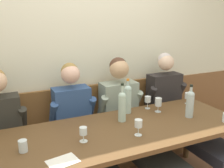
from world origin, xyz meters
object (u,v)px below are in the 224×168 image
at_px(wine_bottle_clear_water, 122,105).
at_px(wine_glass_by_bottle, 188,96).
at_px(water_tumbler_left, 23,146).
at_px(wine_glass_right_end, 158,103).
at_px(wine_glass_near_bucket, 148,100).
at_px(dining_table, 122,136).
at_px(wine_glass_mid_left, 138,124).
at_px(person_left_seat, 182,116).
at_px(wine_bottle_amber_mid, 128,98).
at_px(person_right_seat, 4,151).
at_px(wine_glass_left_end, 83,132).
at_px(wine_bottle_green_tall, 190,103).
at_px(person_center_right_seat, 83,135).
at_px(wall_bench, 95,143).
at_px(person_center_left_seat, 133,123).

height_order(wine_bottle_clear_water, wine_glass_by_bottle, wine_bottle_clear_water).
relative_size(wine_bottle_clear_water, water_tumbler_left, 4.09).
xyz_separation_m(wine_glass_right_end, wine_glass_near_bucket, (-0.05, 0.13, -0.00)).
bearing_deg(dining_table, wine_glass_mid_left, -68.57).
bearing_deg(person_left_seat, wine_bottle_amber_mid, 177.91).
relative_size(person_right_seat, wine_glass_left_end, 10.33).
distance_m(wine_glass_mid_left, wine_glass_right_end, 0.60).
relative_size(wine_bottle_green_tall, water_tumbler_left, 3.63).
distance_m(person_left_seat, wine_bottle_amber_mid, 0.76).
bearing_deg(wine_glass_mid_left, wine_glass_near_bucket, 50.84).
distance_m(person_right_seat, wine_glass_right_end, 1.53).
height_order(wine_glass_right_end, wine_glass_left_end, wine_glass_right_end).
xyz_separation_m(person_center_right_seat, person_left_seat, (1.20, -0.01, 0.00)).
bearing_deg(wall_bench, dining_table, -90.00).
height_order(dining_table, wine_glass_right_end, wine_glass_right_end).
distance_m(wine_glass_mid_left, water_tumbler_left, 0.92).
distance_m(person_right_seat, wine_glass_by_bottle, 1.97).
bearing_deg(wine_glass_by_bottle, person_center_left_seat, 176.62).
bearing_deg(wall_bench, wine_glass_near_bucket, -34.77).
bearing_deg(wine_glass_mid_left, person_left_seat, 28.45).
xyz_separation_m(person_right_seat, wine_bottle_amber_mid, (1.20, 0.02, 0.30)).
distance_m(wine_bottle_amber_mid, wine_glass_by_bottle, 0.76).
height_order(wine_bottle_clear_water, wine_glass_mid_left, wine_bottle_clear_water).
bearing_deg(wine_bottle_green_tall, wine_glass_by_bottle, 51.60).
bearing_deg(wine_glass_by_bottle, person_left_seat, 163.06).
bearing_deg(dining_table, wine_bottle_green_tall, -2.53).
distance_m(wine_glass_left_end, water_tumbler_left, 0.46).
xyz_separation_m(wine_glass_left_end, wine_glass_by_bottle, (1.37, 0.36, 0.01)).
distance_m(dining_table, person_center_right_seat, 0.41).
bearing_deg(person_left_seat, wine_bottle_green_tall, -120.98).
xyz_separation_m(person_left_seat, water_tumbler_left, (-1.77, -0.34, 0.19)).
height_order(person_center_left_seat, wine_glass_left_end, person_center_left_seat).
distance_m(wall_bench, wine_glass_left_end, 1.02).
height_order(person_right_seat, wine_bottle_clear_water, person_right_seat).
height_order(person_center_right_seat, person_left_seat, person_left_seat).
xyz_separation_m(person_left_seat, wine_glass_near_bucket, (-0.44, 0.05, 0.24)).
distance_m(person_center_left_seat, wine_bottle_clear_water, 0.39).
xyz_separation_m(wine_bottle_clear_water, wine_glass_mid_left, (-0.01, -0.33, -0.06)).
height_order(person_center_left_seat, wine_bottle_green_tall, person_center_left_seat).
bearing_deg(wine_glass_right_end, wine_glass_mid_left, -140.46).
relative_size(person_right_seat, person_center_right_seat, 1.00).
bearing_deg(wall_bench, wine_glass_mid_left, -85.51).
xyz_separation_m(wine_glass_near_bucket, wine_glass_left_end, (-0.87, -0.42, -0.01)).
xyz_separation_m(wall_bench, person_right_seat, (-0.98, -0.38, 0.33)).
bearing_deg(wine_glass_mid_left, wine_bottle_amber_mid, 71.99).
bearing_deg(wine_bottle_green_tall, person_right_seat, 168.87).
xyz_separation_m(dining_table, wine_bottle_clear_water, (0.08, 0.16, 0.23)).
distance_m(person_center_right_seat, wine_glass_right_end, 0.84).
distance_m(person_left_seat, wine_glass_mid_left, 1.01).
bearing_deg(wine_bottle_green_tall, person_center_left_seat, 140.97).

